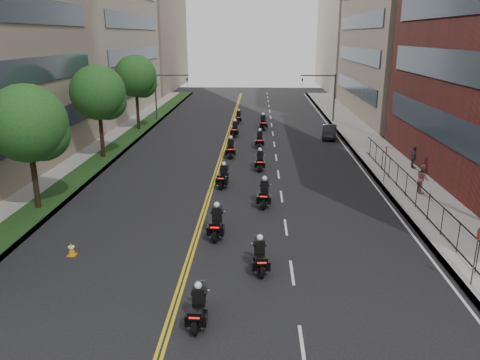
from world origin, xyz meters
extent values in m
plane|color=black|center=(0.00, 0.00, 0.00)|extent=(160.00, 160.00, 0.00)
cube|color=gray|center=(12.00, 25.00, 0.07)|extent=(4.00, 90.00, 0.15)
cube|color=gray|center=(-12.00, 25.00, 0.07)|extent=(4.00, 90.00, 0.15)
cube|color=#133312|center=(-11.20, 25.00, 0.17)|extent=(2.00, 90.00, 0.04)
cube|color=#333F4C|center=(13.95, 17.00, 3.50)|extent=(0.12, 25.80, 1.80)
cube|color=#333F4C|center=(13.95, 17.00, 7.50)|extent=(0.12, 25.80, 1.80)
cube|color=#333F4C|center=(13.95, 17.00, 11.50)|extent=(0.12, 25.80, 1.80)
cube|color=#333F4C|center=(13.95, 48.00, 3.50)|extent=(0.12, 24.08, 1.80)
cube|color=#333F4C|center=(13.95, 48.00, 7.50)|extent=(0.12, 24.08, 1.80)
cube|color=#333F4C|center=(13.95, 48.00, 11.50)|extent=(0.12, 24.08, 1.80)
cube|color=#AC9C8A|center=(21.50, 78.00, 13.00)|extent=(15.00, 28.00, 26.00)
cube|color=#333F4C|center=(-13.95, 17.00, 3.50)|extent=(0.12, 25.80, 1.80)
cube|color=#333F4C|center=(-13.95, 17.00, 7.50)|extent=(0.12, 25.80, 1.80)
cube|color=#333F4C|center=(-13.95, 17.00, 11.50)|extent=(0.12, 25.80, 1.80)
cube|color=#333F4C|center=(-13.95, 48.00, 3.50)|extent=(0.12, 24.08, 1.80)
cube|color=#333F4C|center=(-13.95, 48.00, 7.50)|extent=(0.12, 24.08, 1.80)
cube|color=#333F4C|center=(-13.95, 48.00, 11.50)|extent=(0.12, 24.08, 1.80)
cube|color=gray|center=(-22.00, 78.00, 13.00)|extent=(16.00, 28.00, 26.00)
cube|color=black|center=(11.00, 12.00, 1.60)|extent=(0.05, 28.00, 0.05)
cube|color=black|center=(11.00, 12.00, 0.30)|extent=(0.05, 28.00, 0.05)
cylinder|color=black|center=(-11.20, 12.00, 2.42)|extent=(0.32, 0.32, 4.83)
sphere|color=#1B511C|center=(-11.20, 12.00, 5.18)|extent=(4.40, 4.40, 4.40)
sphere|color=#1B511C|center=(-10.60, 12.40, 4.49)|extent=(3.08, 3.08, 3.08)
cylinder|color=black|center=(-11.20, 24.00, 2.55)|extent=(0.32, 0.32, 5.11)
sphere|color=#1B511C|center=(-11.20, 24.00, 5.47)|extent=(4.40, 4.40, 4.40)
sphere|color=#1B511C|center=(-10.60, 24.40, 4.75)|extent=(3.08, 3.08, 3.08)
cylinder|color=black|center=(-11.20, 36.00, 2.69)|extent=(0.32, 0.32, 5.39)
sphere|color=#1B511C|center=(-11.20, 36.00, 5.78)|extent=(4.40, 4.40, 4.40)
sphere|color=#1B511C|center=(-10.60, 36.40, 5.00)|extent=(3.08, 3.08, 3.08)
cylinder|color=#3F3F44|center=(10.50, 42.00, 2.80)|extent=(0.18, 0.18, 5.60)
cylinder|color=#3F3F44|center=(8.50, 42.00, 5.40)|extent=(4.00, 0.14, 0.14)
imported|color=black|center=(6.70, 42.00, 4.60)|extent=(0.16, 0.20, 1.00)
cylinder|color=#3F3F44|center=(-10.50, 42.00, 2.80)|extent=(0.18, 0.18, 5.60)
cylinder|color=#3F3F44|center=(-8.50, 42.00, 5.40)|extent=(4.00, 0.14, 0.14)
imported|color=black|center=(-6.70, 42.00, 4.60)|extent=(0.16, 0.20, 1.00)
cylinder|color=black|center=(-0.42, 0.44, 0.32)|extent=(0.14, 0.64, 0.64)
cylinder|color=black|center=(-0.38, 1.94, 0.32)|extent=(0.14, 0.64, 0.64)
cube|color=black|center=(-0.40, 1.19, 0.58)|extent=(0.42, 1.27, 0.37)
cube|color=silver|center=(-0.40, 1.24, 0.37)|extent=(0.37, 0.52, 0.28)
cube|color=black|center=(-0.42, 0.44, 0.81)|extent=(0.50, 0.40, 0.30)
cube|color=red|center=(-0.42, 0.25, 0.79)|extent=(0.38, 0.04, 0.07)
cube|color=black|center=(-0.40, 1.24, 1.05)|extent=(0.42, 0.27, 0.58)
sphere|color=white|center=(-0.40, 1.25, 1.44)|extent=(0.27, 0.27, 0.27)
cylinder|color=black|center=(1.86, 4.47, 0.33)|extent=(0.19, 0.67, 0.66)
cylinder|color=black|center=(1.73, 6.02, 0.33)|extent=(0.19, 0.67, 0.66)
cube|color=black|center=(1.79, 5.24, 0.60)|extent=(0.52, 1.34, 0.39)
cube|color=silver|center=(1.79, 5.29, 0.38)|extent=(0.41, 0.56, 0.29)
cube|color=black|center=(1.86, 4.47, 0.83)|extent=(0.54, 0.45, 0.31)
cube|color=red|center=(1.88, 4.27, 0.81)|extent=(0.39, 0.06, 0.07)
cube|color=black|center=(1.79, 5.29, 1.09)|extent=(0.45, 0.31, 0.60)
sphere|color=white|center=(1.79, 5.30, 1.49)|extent=(0.28, 0.28, 0.28)
cylinder|color=black|center=(-0.41, 7.92, 0.37)|extent=(0.16, 0.73, 0.73)
cylinder|color=black|center=(-0.39, 9.64, 0.37)|extent=(0.16, 0.73, 0.73)
cube|color=black|center=(-0.40, 8.78, 0.67)|extent=(0.47, 1.46, 0.43)
cube|color=silver|center=(-0.40, 8.83, 0.42)|extent=(0.42, 0.60, 0.32)
cube|color=black|center=(-0.41, 7.92, 0.93)|extent=(0.57, 0.46, 0.34)
cube|color=red|center=(-0.41, 7.69, 0.90)|extent=(0.43, 0.04, 0.08)
cube|color=black|center=(-0.40, 8.83, 1.21)|extent=(0.48, 0.31, 0.67)
sphere|color=white|center=(-0.40, 8.85, 1.66)|extent=(0.31, 0.31, 0.31)
cylinder|color=black|center=(2.02, 12.59, 0.37)|extent=(0.20, 0.74, 0.73)
cylinder|color=black|center=(2.13, 14.31, 0.37)|extent=(0.20, 0.74, 0.73)
cube|color=black|center=(2.07, 13.45, 0.67)|extent=(0.54, 1.47, 0.43)
cube|color=silver|center=(2.08, 13.50, 0.42)|extent=(0.44, 0.61, 0.32)
cube|color=black|center=(2.02, 12.59, 0.92)|extent=(0.59, 0.48, 0.34)
cube|color=red|center=(2.01, 12.37, 0.90)|extent=(0.43, 0.06, 0.08)
cube|color=black|center=(2.08, 13.50, 1.20)|extent=(0.49, 0.33, 0.67)
sphere|color=white|center=(2.08, 13.51, 1.65)|extent=(0.31, 0.31, 0.31)
cylinder|color=black|center=(-0.75, 16.22, 0.35)|extent=(0.23, 0.70, 0.69)
cylinder|color=black|center=(-0.54, 17.84, 0.35)|extent=(0.23, 0.70, 0.69)
cube|color=black|center=(-0.64, 17.03, 0.63)|extent=(0.60, 1.42, 0.41)
cube|color=silver|center=(-0.64, 17.08, 0.40)|extent=(0.46, 0.61, 0.30)
cube|color=black|center=(-0.75, 16.22, 0.87)|extent=(0.58, 0.49, 0.33)
cube|color=red|center=(-0.78, 16.01, 0.85)|extent=(0.41, 0.08, 0.07)
cube|color=black|center=(-0.64, 17.08, 1.14)|extent=(0.48, 0.34, 0.63)
sphere|color=white|center=(-0.64, 17.09, 1.56)|extent=(0.29, 0.29, 0.29)
cylinder|color=black|center=(1.82, 20.48, 0.34)|extent=(0.15, 0.69, 0.69)
cylinder|color=black|center=(1.84, 22.09, 0.34)|extent=(0.15, 0.69, 0.69)
cube|color=black|center=(1.83, 21.29, 0.63)|extent=(0.44, 1.37, 0.40)
cube|color=silver|center=(1.83, 21.34, 0.39)|extent=(0.39, 0.56, 0.30)
cube|color=black|center=(1.82, 20.48, 0.87)|extent=(0.53, 0.43, 0.32)
cube|color=red|center=(1.81, 20.26, 0.85)|extent=(0.40, 0.04, 0.07)
cube|color=black|center=(1.83, 21.34, 1.13)|extent=(0.45, 0.29, 0.63)
sphere|color=white|center=(1.83, 21.35, 1.56)|extent=(0.29, 0.29, 0.29)
cylinder|color=black|center=(-0.62, 24.21, 0.37)|extent=(0.16, 0.73, 0.73)
cylinder|color=black|center=(-0.65, 25.93, 0.37)|extent=(0.16, 0.73, 0.73)
cube|color=black|center=(-0.63, 25.07, 0.67)|extent=(0.47, 1.46, 0.43)
cube|color=silver|center=(-0.64, 25.13, 0.42)|extent=(0.42, 0.60, 0.32)
cube|color=black|center=(-0.62, 24.21, 0.92)|extent=(0.57, 0.46, 0.34)
cube|color=red|center=(-0.62, 23.99, 0.90)|extent=(0.43, 0.04, 0.08)
cube|color=black|center=(-0.64, 25.13, 1.20)|extent=(0.48, 0.31, 0.67)
sphere|color=white|center=(-0.64, 25.14, 1.65)|extent=(0.31, 0.31, 0.31)
cylinder|color=black|center=(1.82, 27.92, 0.35)|extent=(0.15, 0.71, 0.70)
cylinder|color=black|center=(1.80, 29.58, 0.35)|extent=(0.15, 0.71, 0.70)
cube|color=black|center=(1.81, 28.75, 0.64)|extent=(0.45, 1.40, 0.41)
cube|color=silver|center=(1.81, 28.80, 0.40)|extent=(0.40, 0.57, 0.31)
cube|color=black|center=(1.82, 27.92, 0.89)|extent=(0.54, 0.44, 0.33)
cube|color=red|center=(1.82, 27.70, 0.87)|extent=(0.41, 0.03, 0.07)
cube|color=black|center=(1.81, 28.80, 1.16)|extent=(0.46, 0.29, 0.64)
sphere|color=white|center=(1.81, 28.81, 1.59)|extent=(0.30, 0.30, 0.30)
cylinder|color=black|center=(-0.73, 32.56, 0.36)|extent=(0.19, 0.73, 0.73)
cylinder|color=black|center=(-0.64, 34.27, 0.36)|extent=(0.19, 0.73, 0.73)
cube|color=black|center=(-0.68, 33.41, 0.66)|extent=(0.52, 1.47, 0.43)
cube|color=silver|center=(-0.68, 33.47, 0.42)|extent=(0.44, 0.61, 0.32)
cube|color=black|center=(-0.73, 32.56, 0.92)|extent=(0.58, 0.48, 0.34)
cube|color=red|center=(-0.74, 32.33, 0.90)|extent=(0.43, 0.05, 0.07)
cube|color=black|center=(-0.68, 33.47, 1.20)|extent=(0.49, 0.32, 0.66)
sphere|color=white|center=(-0.68, 33.48, 1.65)|extent=(0.31, 0.31, 0.31)
cylinder|color=black|center=(2.25, 36.38, 0.37)|extent=(0.20, 0.75, 0.74)
cylinder|color=black|center=(2.14, 38.11, 0.37)|extent=(0.20, 0.75, 0.74)
cube|color=black|center=(2.19, 37.24, 0.67)|extent=(0.55, 1.49, 0.43)
cube|color=silver|center=(2.19, 37.30, 0.42)|extent=(0.45, 0.62, 0.33)
cube|color=black|center=(2.25, 36.38, 0.93)|extent=(0.59, 0.49, 0.35)
cube|color=red|center=(2.26, 36.15, 0.91)|extent=(0.44, 0.06, 0.08)
cube|color=black|center=(2.19, 37.30, 1.22)|extent=(0.50, 0.33, 0.67)
sphere|color=white|center=(2.19, 37.31, 1.67)|extent=(0.32, 0.32, 0.32)
cylinder|color=black|center=(-0.65, 40.24, 0.33)|extent=(0.16, 0.67, 0.67)
cylinder|color=black|center=(-0.61, 41.81, 0.33)|extent=(0.16, 0.67, 0.67)
cube|color=black|center=(-0.63, 41.02, 0.61)|extent=(0.45, 1.34, 0.39)
cube|color=silver|center=(-0.63, 41.07, 0.38)|extent=(0.39, 0.55, 0.30)
cube|color=black|center=(-0.65, 40.24, 0.85)|extent=(0.52, 0.43, 0.32)
cube|color=red|center=(-0.66, 40.03, 0.83)|extent=(0.39, 0.04, 0.07)
cube|color=black|center=(-0.63, 41.07, 1.10)|extent=(0.44, 0.29, 0.61)
sphere|color=white|center=(-0.63, 41.08, 1.52)|extent=(0.29, 0.29, 0.29)
imported|color=black|center=(8.78, 32.97, 0.64)|extent=(1.96, 4.05, 1.28)
imported|color=#935C50|center=(12.23, 15.78, 1.08)|extent=(0.77, 0.96, 1.85)
imported|color=#3E3F45|center=(13.50, 21.59, 0.99)|extent=(0.45, 1.00, 1.68)
cube|color=orange|center=(-7.00, 6.26, 0.01)|extent=(0.39, 0.39, 0.03)
cone|color=orange|center=(-7.00, 6.26, 0.32)|extent=(0.37, 0.37, 0.65)
cylinder|color=silver|center=(-7.00, 6.26, 0.42)|extent=(0.29, 0.29, 0.07)
camera|label=1|loc=(1.65, -13.29, 9.87)|focal=35.00mm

